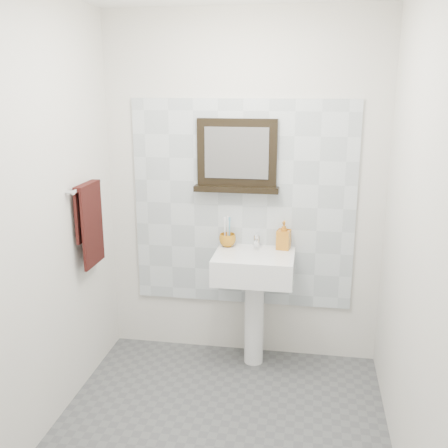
% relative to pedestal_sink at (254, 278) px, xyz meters
% --- Properties ---
extents(floor, '(2.00, 2.20, 0.01)m').
position_rel_pedestal_sink_xyz_m(floor, '(-0.11, -0.87, -0.68)').
color(floor, '#525557').
rests_on(floor, ground).
extents(back_wall, '(2.00, 0.01, 2.50)m').
position_rel_pedestal_sink_xyz_m(back_wall, '(-0.11, 0.23, 0.57)').
color(back_wall, silver).
rests_on(back_wall, ground).
extents(front_wall, '(2.00, 0.01, 2.50)m').
position_rel_pedestal_sink_xyz_m(front_wall, '(-0.11, -1.97, 0.57)').
color(front_wall, silver).
rests_on(front_wall, ground).
extents(left_wall, '(0.01, 2.20, 2.50)m').
position_rel_pedestal_sink_xyz_m(left_wall, '(-1.11, -0.87, 0.57)').
color(left_wall, silver).
rests_on(left_wall, ground).
extents(right_wall, '(0.01, 2.20, 2.50)m').
position_rel_pedestal_sink_xyz_m(right_wall, '(0.89, -0.87, 0.57)').
color(right_wall, silver).
rests_on(right_wall, ground).
extents(splashback, '(1.60, 0.02, 1.50)m').
position_rel_pedestal_sink_xyz_m(splashback, '(-0.11, 0.21, 0.47)').
color(splashback, silver).
rests_on(splashback, back_wall).
extents(pedestal_sink, '(0.55, 0.44, 0.96)m').
position_rel_pedestal_sink_xyz_m(pedestal_sink, '(0.00, 0.00, 0.00)').
color(pedestal_sink, white).
rests_on(pedestal_sink, ground).
extents(toothbrush_cup, '(0.15, 0.15, 0.09)m').
position_rel_pedestal_sink_xyz_m(toothbrush_cup, '(-0.21, 0.13, 0.23)').
color(toothbrush_cup, '#B57215').
rests_on(toothbrush_cup, pedestal_sink).
extents(toothbrushes, '(0.05, 0.04, 0.21)m').
position_rel_pedestal_sink_xyz_m(toothbrushes, '(-0.21, 0.13, 0.31)').
color(toothbrushes, white).
rests_on(toothbrushes, toothbrush_cup).
extents(soap_dispenser, '(0.11, 0.11, 0.20)m').
position_rel_pedestal_sink_xyz_m(soap_dispenser, '(0.19, 0.14, 0.29)').
color(soap_dispenser, '#B55015').
rests_on(soap_dispenser, pedestal_sink).
extents(framed_mirror, '(0.60, 0.11, 0.51)m').
position_rel_pedestal_sink_xyz_m(framed_mirror, '(-0.15, 0.19, 0.82)').
color(framed_mirror, black).
rests_on(framed_mirror, back_wall).
extents(towel_bar, '(0.07, 0.40, 0.03)m').
position_rel_pedestal_sink_xyz_m(towel_bar, '(-1.06, -0.31, 0.68)').
color(towel_bar, silver).
rests_on(towel_bar, left_wall).
extents(hand_towel, '(0.06, 0.30, 0.55)m').
position_rel_pedestal_sink_xyz_m(hand_towel, '(-1.06, -0.31, 0.47)').
color(hand_towel, black).
rests_on(hand_towel, towel_bar).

